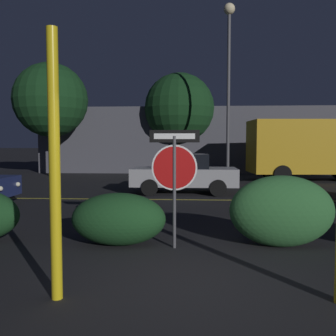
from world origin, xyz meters
The scene contains 12 objects.
ground_plane centered at (0.00, 0.00, 0.00)m, with size 260.00×260.00×0.00m, color black.
road_center_stripe centered at (0.00, 7.52, 0.00)m, with size 32.36×0.12×0.01m, color gold.
stop_sign centered at (-0.32, 1.80, 1.47)m, with size 0.89×0.06×2.12m.
yellow_pole_left centered at (-1.65, -0.49, 1.62)m, with size 0.13×0.13×3.24m, color yellow.
hedge_bush_1 centered at (-1.36, 1.93, 0.48)m, with size 1.75×1.04×0.97m, color #19421E.
hedge_bush_2 centered at (1.62, 1.99, 0.65)m, with size 1.89×0.94×1.31m, color #2D6633.
passing_car_2 centered at (-0.24, 9.17, 0.73)m, with size 4.02×1.80×1.48m.
delivery_truck centered at (6.11, 14.28, 1.61)m, with size 6.34×2.82×3.01m.
street_lamp centered at (1.79, 13.47, 5.85)m, with size 0.54×0.54×8.50m.
tree_0 centered at (-0.70, 18.20, 4.00)m, with size 4.27×4.27×6.14m.
tree_2 centered at (-7.94, 16.08, 4.30)m, with size 4.18×4.18×6.40m.
building_backdrop centered at (2.86, 20.31, 2.06)m, with size 24.80×4.51×4.12m, color #4C4C56.
Camera 1 is at (-0.05, -4.84, 1.89)m, focal length 40.00 mm.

